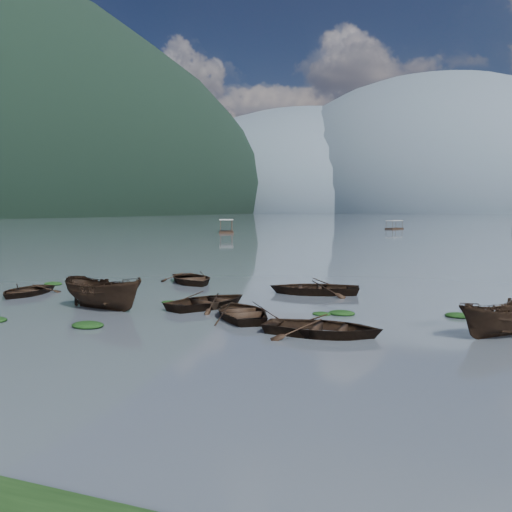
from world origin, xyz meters
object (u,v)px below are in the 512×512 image
at_px(rowboat_3, 242,318).
at_px(pontoon_left, 226,233).
at_px(rowboat_0, 26,295).
at_px(pontoon_centre, 394,229).

relative_size(rowboat_3, pontoon_left, 0.63).
relative_size(rowboat_0, pontoon_centre, 0.77).
distance_m(rowboat_0, pontoon_centre, 114.21).
distance_m(rowboat_0, pontoon_left, 82.62).
bearing_deg(pontoon_centre, rowboat_3, -63.20).
height_order(rowboat_0, rowboat_3, rowboat_3).
bearing_deg(rowboat_0, rowboat_3, -16.82).
height_order(pontoon_left, pontoon_centre, pontoon_left).
bearing_deg(pontoon_left, pontoon_centre, 26.63).
distance_m(rowboat_3, pontoon_centre, 116.27).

